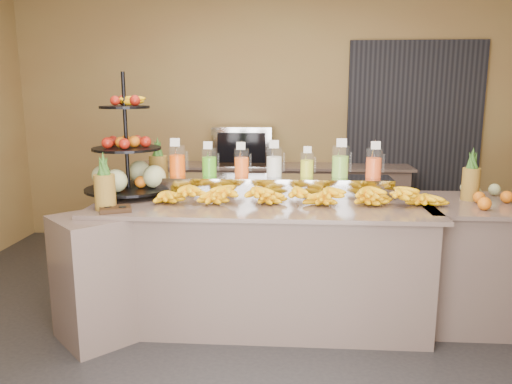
# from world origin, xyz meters

# --- Properties ---
(ground) EXTENTS (6.00, 6.00, 0.00)m
(ground) POSITION_xyz_m (0.00, 0.00, 0.00)
(ground) COLOR black
(ground) RESTS_ON ground
(room_envelope) EXTENTS (6.04, 5.02, 2.82)m
(room_envelope) POSITION_xyz_m (0.19, 0.79, 1.88)
(room_envelope) COLOR olive
(room_envelope) RESTS_ON ground
(buffet_counter) EXTENTS (2.75, 1.25, 0.93)m
(buffet_counter) POSITION_xyz_m (-0.12, 0.26, 0.47)
(buffet_counter) COLOR gray
(buffet_counter) RESTS_ON ground
(right_counter) EXTENTS (1.08, 0.88, 0.93)m
(right_counter) POSITION_xyz_m (1.70, 0.40, 0.47)
(right_counter) COLOR gray
(right_counter) RESTS_ON ground
(back_ledge) EXTENTS (3.10, 0.55, 0.93)m
(back_ledge) POSITION_xyz_m (0.00, 2.25, 0.47)
(back_ledge) COLOR gray
(back_ledge) RESTS_ON ground
(pitcher_tray) EXTENTS (1.85, 0.30, 0.15)m
(pitcher_tray) POSITION_xyz_m (0.08, 0.58, 1.01)
(pitcher_tray) COLOR gray
(pitcher_tray) RESTS_ON buffet_counter
(juice_pitcher_orange_a) EXTENTS (0.13, 0.14, 0.32)m
(juice_pitcher_orange_a) POSITION_xyz_m (-0.70, 0.58, 1.19)
(juice_pitcher_orange_a) COLOR silver
(juice_pitcher_orange_a) RESTS_ON pitcher_tray
(juice_pitcher_green) EXTENTS (0.12, 0.12, 0.29)m
(juice_pitcher_green) POSITION_xyz_m (-0.44, 0.58, 1.18)
(juice_pitcher_green) COLOR silver
(juice_pitcher_green) RESTS_ON pitcher_tray
(juice_pitcher_orange_b) EXTENTS (0.12, 0.12, 0.29)m
(juice_pitcher_orange_b) POSITION_xyz_m (-0.18, 0.58, 1.18)
(juice_pitcher_orange_b) COLOR silver
(juice_pitcher_orange_b) RESTS_ON pitcher_tray
(juice_pitcher_milk) EXTENTS (0.13, 0.13, 0.31)m
(juice_pitcher_milk) POSITION_xyz_m (0.08, 0.58, 1.18)
(juice_pitcher_milk) COLOR silver
(juice_pitcher_milk) RESTS_ON pitcher_tray
(juice_pitcher_lemon) EXTENTS (0.11, 0.11, 0.26)m
(juice_pitcher_lemon) POSITION_xyz_m (0.34, 0.58, 1.17)
(juice_pitcher_lemon) COLOR silver
(juice_pitcher_lemon) RESTS_ON pitcher_tray
(juice_pitcher_lime) EXTENTS (0.13, 0.14, 0.32)m
(juice_pitcher_lime) POSITION_xyz_m (0.60, 0.58, 1.19)
(juice_pitcher_lime) COLOR silver
(juice_pitcher_lime) RESTS_ON pitcher_tray
(juice_pitcher_orange_c) EXTENTS (0.13, 0.13, 0.30)m
(juice_pitcher_orange_c) POSITION_xyz_m (0.86, 0.58, 1.18)
(juice_pitcher_orange_c) COLOR silver
(juice_pitcher_orange_c) RESTS_ON pitcher_tray
(banana_heap) EXTENTS (2.19, 0.20, 0.18)m
(banana_heap) POSITION_xyz_m (0.23, 0.29, 1.02)
(banana_heap) COLOR yellow
(banana_heap) RESTS_ON buffet_counter
(fruit_stand) EXTENTS (0.76, 0.76, 0.96)m
(fruit_stand) POSITION_xyz_m (-1.03, 0.49, 1.17)
(fruit_stand) COLOR black
(fruit_stand) RESTS_ON buffet_counter
(condiment_caddy) EXTENTS (0.25, 0.22, 0.03)m
(condiment_caddy) POSITION_xyz_m (-1.00, -0.06, 0.95)
(condiment_caddy) COLOR black
(condiment_caddy) RESTS_ON buffet_counter
(pineapple_left_a) EXTENTS (0.15, 0.15, 0.41)m
(pineapple_left_a) POSITION_xyz_m (-1.09, -0.01, 1.08)
(pineapple_left_a) COLOR brown
(pineapple_left_a) RESTS_ON buffet_counter
(pineapple_left_b) EXTENTS (0.15, 0.15, 0.44)m
(pineapple_left_b) POSITION_xyz_m (-0.91, 0.76, 1.10)
(pineapple_left_b) COLOR brown
(pineapple_left_b) RESTS_ON buffet_counter
(right_fruit_pile) EXTENTS (0.47, 0.45, 0.25)m
(right_fruit_pile) POSITION_xyz_m (1.73, 0.34, 1.01)
(right_fruit_pile) COLOR brown
(right_fruit_pile) RESTS_ON right_counter
(oven_warmer) EXTENTS (0.65, 0.46, 0.43)m
(oven_warmer) POSITION_xyz_m (-0.33, 2.25, 1.15)
(oven_warmer) COLOR gray
(oven_warmer) RESTS_ON back_ledge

